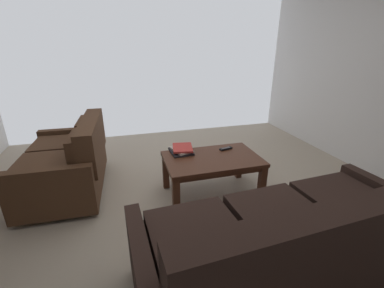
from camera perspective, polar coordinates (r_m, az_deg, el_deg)
name	(u,v)px	position (r m, az deg, el deg)	size (l,w,h in m)	color
ground_plane	(188,205)	(2.83, -0.97, -13.51)	(5.12, 5.00, 0.01)	tan
sofa_main	(290,245)	(1.95, 21.21, -20.36)	(2.09, 0.98, 0.85)	black
loveseat_near	(70,162)	(3.25, -25.74, -3.67)	(0.87, 1.34, 0.84)	black
coffee_table	(212,163)	(2.83, 4.52, -4.30)	(1.04, 0.66, 0.46)	#4C2819
book_stack	(182,150)	(2.92, -2.34, -1.25)	(0.28, 0.31, 0.06)	black
tv_remote	(226,149)	(3.02, 7.60, -1.04)	(0.17, 0.08, 0.02)	black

